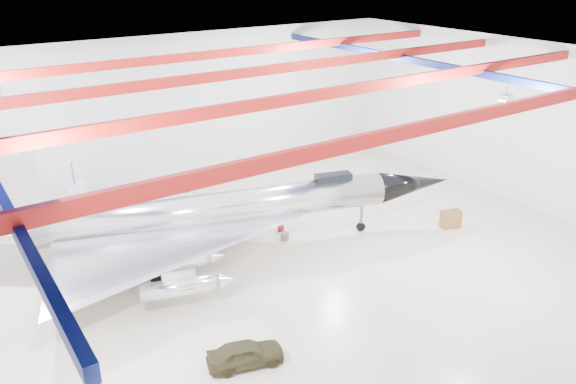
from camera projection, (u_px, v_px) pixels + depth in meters
floor at (264, 280)px, 29.84m from camera, size 40.00×40.00×0.00m
wall_back at (149, 117)px, 39.13m from camera, size 40.00×0.00×40.00m
wall_right at (513, 122)px, 38.01m from camera, size 0.00×30.00×30.00m
ceiling at (260, 72)px, 25.54m from camera, size 40.00×40.00×0.00m
ceiling_structure at (260, 87)px, 25.81m from camera, size 39.50×29.50×1.08m
jet_aircraft at (218, 213)px, 31.76m from camera, size 26.94×19.65×7.53m
jeep at (245, 354)px, 23.47m from camera, size 3.48×2.15×1.10m
desk at (451, 219)px, 35.35m from camera, size 1.38×0.98×1.14m
crate_ply at (161, 255)px, 31.96m from camera, size 0.47×0.38×0.31m
toolbox_red at (182, 223)px, 35.78m from camera, size 0.49×0.45×0.28m
engine_drum at (285, 236)px, 33.93m from camera, size 0.66×0.66×0.46m
parts_bin at (232, 215)px, 36.77m from camera, size 0.61×0.52×0.38m
crate_small at (78, 262)px, 31.30m from camera, size 0.51×0.46×0.30m
tool_chest at (281, 228)px, 35.06m from camera, size 0.41×0.41×0.35m
oil_barrel at (184, 249)px, 32.53m from camera, size 0.64×0.54×0.40m
spares_box at (198, 220)px, 36.12m from camera, size 0.46×0.46×0.35m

